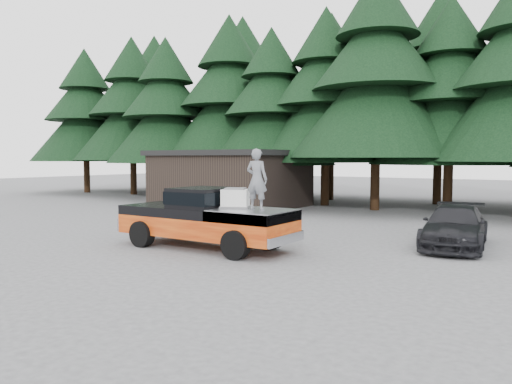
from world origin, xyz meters
The scene contains 8 objects.
ground centered at (0.00, 0.00, 0.00)m, with size 120.00×120.00×0.00m, color #4A4B4D.
pickup_truck centered at (-1.41, 0.28, 0.67)m, with size 6.00×2.04×1.33m, color #D35C17, non-canonical shape.
truck_cab centered at (-1.51, 0.28, 1.62)m, with size 1.66×1.90×0.59m, color black.
air_compressor centered at (-0.35, 0.42, 1.60)m, with size 0.80×0.66×0.55m, color silver.
man_on_bed centered at (0.50, 0.31, 2.23)m, with size 0.66×0.43×1.80m, color slate.
parked_car centered at (5.17, 4.78, 0.66)m, with size 1.85×4.56×1.32m, color black.
utility_building centered at (-9.00, 12.00, 1.67)m, with size 8.40×6.40×3.30m.
treeline centered at (0.42, 17.20, 7.72)m, with size 60.15×16.05×17.50m.
Camera 1 is at (8.52, -11.96, 2.85)m, focal length 35.00 mm.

